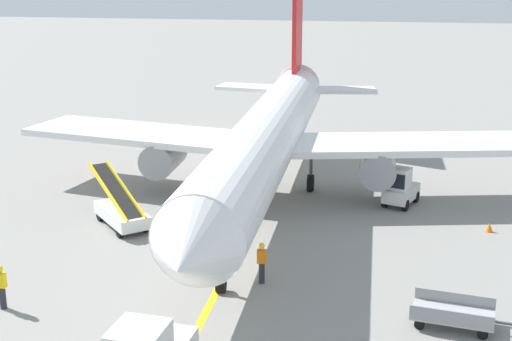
% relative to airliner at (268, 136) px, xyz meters
% --- Properties ---
extents(ground_plane, '(300.00, 300.00, 0.00)m').
position_rel_airliner_xyz_m(ground_plane, '(0.53, -14.52, -3.42)').
color(ground_plane, gray).
extents(taxi_line_yellow, '(1.99, 79.99, 0.01)m').
position_rel_airliner_xyz_m(taxi_line_yellow, '(0.01, -9.52, -3.41)').
color(taxi_line_yellow, yellow).
rests_on(taxi_line_yellow, ground).
extents(airliner, '(28.60, 35.26, 10.10)m').
position_rel_airliner_xyz_m(airliner, '(0.00, 0.00, 0.00)').
color(airliner, white).
rests_on(airliner, ground).
extents(baggage_tug_near_wing, '(2.04, 2.70, 2.10)m').
position_rel_airliner_xyz_m(baggage_tug_near_wing, '(7.08, -0.12, -2.49)').
color(baggage_tug_near_wing, silver).
rests_on(baggage_tug_near_wing, ground).
extents(belt_loader_forward_hold, '(4.29, 4.54, 2.59)m').
position_rel_airliner_xyz_m(belt_loader_forward_hold, '(-6.24, -5.77, -2.64)').
color(belt_loader_forward_hold, silver).
rests_on(belt_loader_forward_hold, ground).
extents(baggage_cart_loaded, '(3.84, 1.96, 0.94)m').
position_rel_airliner_xyz_m(baggage_cart_loaded, '(8.84, -13.17, -2.95)').
color(baggage_cart_loaded, '#A5A5A8').
rests_on(baggage_cart_loaded, ground).
extents(ground_crew_marshaller, '(0.36, 0.24, 1.70)m').
position_rel_airliner_xyz_m(ground_crew_marshaller, '(1.65, -10.91, -2.51)').
color(ground_crew_marshaller, '#26262D').
rests_on(ground_crew_marshaller, ground).
extents(ground_crew_wing_walker, '(0.36, 0.24, 1.70)m').
position_rel_airliner_xyz_m(ground_crew_wing_walker, '(-7.30, -14.87, -2.51)').
color(ground_crew_wing_walker, '#26262D').
rests_on(ground_crew_wing_walker, ground).
extents(safety_cone_nose_left, '(0.36, 0.36, 0.44)m').
position_rel_airliner_xyz_m(safety_cone_nose_left, '(-7.02, 1.91, -3.20)').
color(safety_cone_nose_left, orange).
rests_on(safety_cone_nose_left, ground).
extents(safety_cone_wingtip_left, '(0.36, 0.36, 0.44)m').
position_rel_airliner_xyz_m(safety_cone_wingtip_left, '(-2.37, 0.83, -3.20)').
color(safety_cone_wingtip_left, orange).
rests_on(safety_cone_wingtip_left, ground).
extents(safety_cone_wingtip_right, '(0.36, 0.36, 0.44)m').
position_rel_airliner_xyz_m(safety_cone_wingtip_right, '(11.25, -3.30, -3.20)').
color(safety_cone_wingtip_right, orange).
rests_on(safety_cone_wingtip_right, ground).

